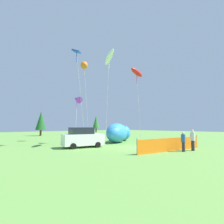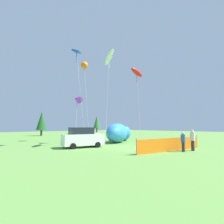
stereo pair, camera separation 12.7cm
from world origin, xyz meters
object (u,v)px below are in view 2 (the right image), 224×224
at_px(spectator_in_white_shirt, 183,141).
at_px(kite_blue_box, 77,54).
at_px(kite_orange_flower, 84,65).
at_px(kite_white_ghost, 109,58).
at_px(parked_car, 83,138).
at_px(folding_chair, 167,142).
at_px(inflatable_cat, 119,133).
at_px(kite_purple_delta, 77,99).
at_px(kite_red_lizard, 137,73).
at_px(spectator_in_blue_shirt, 193,139).

distance_m(spectator_in_white_shirt, kite_blue_box, 14.72).
bearing_deg(kite_orange_flower, kite_white_ghost, -100.96).
distance_m(kite_blue_box, kite_white_ghost, 3.79).
bearing_deg(parked_car, folding_chair, -25.53).
relative_size(inflatable_cat, kite_orange_flower, 0.57).
xyz_separation_m(inflatable_cat, kite_blue_box, (-6.71, 0.10, 9.36)).
xyz_separation_m(spectator_in_white_shirt, kite_purple_delta, (-2.81, 12.70, 4.77)).
relative_size(parked_car, kite_purple_delta, 0.70).
distance_m(parked_car, inflatable_cat, 7.19).
xyz_separation_m(folding_chair, kite_red_lizard, (-0.67, 3.36, 8.09)).
xyz_separation_m(kite_blue_box, kite_orange_flower, (3.94, 4.37, 0.71)).
distance_m(kite_blue_box, kite_orange_flower, 5.93).
xyz_separation_m(kite_red_lizard, kite_purple_delta, (-4.28, 6.54, -2.92)).
bearing_deg(kite_white_ghost, kite_red_lizard, -22.00).
relative_size(spectator_in_blue_shirt, kite_orange_flower, 0.16).
xyz_separation_m(spectator_in_white_shirt, kite_orange_flower, (-0.47, 14.60, 10.33)).
bearing_deg(parked_car, spectator_in_white_shirt, -47.07).
distance_m(folding_chair, kite_white_ghost, 11.28).
xyz_separation_m(parked_car, spectator_in_white_shirt, (4.68, -8.38, -0.07)).
bearing_deg(folding_chair, kite_orange_flower, -0.24).
distance_m(parked_car, kite_purple_delta, 6.65).
relative_size(folding_chair, inflatable_cat, 0.13).
bearing_deg(spectator_in_blue_shirt, kite_blue_box, 118.01).
bearing_deg(kite_red_lizard, spectator_in_white_shirt, -103.43).
bearing_deg(kite_white_ghost, kite_orange_flower, 79.04).
height_order(folding_chair, spectator_in_blue_shirt, spectator_in_blue_shirt).
bearing_deg(kite_orange_flower, spectator_in_blue_shirt, -83.64).
height_order(parked_car, kite_blue_box, kite_blue_box).
distance_m(inflatable_cat, kite_orange_flower, 11.36).
bearing_deg(kite_purple_delta, kite_blue_box, -123.20).
height_order(folding_chair, kite_red_lizard, kite_red_lizard).
distance_m(inflatable_cat, spectator_in_white_shirt, 10.39).
height_order(inflatable_cat, kite_white_ghost, kite_white_ghost).
bearing_deg(kite_white_ghost, kite_blue_box, 133.19).
bearing_deg(kite_red_lizard, kite_blue_box, 145.30).
bearing_deg(kite_orange_flower, inflatable_cat, -58.22).
height_order(inflatable_cat, spectator_in_blue_shirt, inflatable_cat).
distance_m(kite_blue_box, kite_purple_delta, 5.67).
bearing_deg(kite_red_lizard, parked_car, 160.10).
xyz_separation_m(folding_chair, spectator_in_white_shirt, (-2.14, -2.80, 0.39)).
height_order(inflatable_cat, kite_purple_delta, kite_purple_delta).
relative_size(parked_car, spectator_in_white_shirt, 2.61).
bearing_deg(kite_white_ghost, spectator_in_white_shirt, -76.14).
distance_m(folding_chair, spectator_in_blue_shirt, 3.29).
xyz_separation_m(spectator_in_blue_shirt, kite_orange_flower, (-1.66, 14.91, 10.23)).
bearing_deg(kite_white_ghost, inflatable_cat, 32.47).
xyz_separation_m(kite_orange_flower, kite_white_ghost, (-1.38, -7.10, -1.27)).
height_order(kite_blue_box, kite_orange_flower, kite_orange_flower).
bearing_deg(spectator_in_blue_shirt, folding_chair, 72.89).
bearing_deg(inflatable_cat, folding_chair, -120.28).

